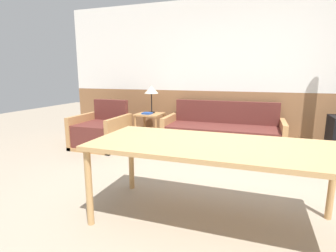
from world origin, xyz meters
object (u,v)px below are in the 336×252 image
object	(u,v)px
armchair	(101,133)
table_lamp	(151,90)
side_table	(150,119)
couch	(222,136)
dining_table	(214,150)

from	to	relation	value
armchair	table_lamp	size ratio (longest dim) A/B	1.65
side_table	table_lamp	world-z (taller)	table_lamp
couch	side_table	bearing A→B (deg)	178.29
couch	table_lamp	bearing A→B (deg)	174.83
side_table	armchair	bearing A→B (deg)	-142.59
couch	dining_table	distance (m)	2.42
couch	armchair	distance (m)	2.21
armchair	table_lamp	xyz separation A→B (m)	(0.74, 0.65, 0.76)
side_table	table_lamp	bearing A→B (deg)	86.70
couch	table_lamp	distance (m)	1.60
armchair	dining_table	size ratio (longest dim) A/B	0.40
armchair	table_lamp	distance (m)	1.24
table_lamp	dining_table	size ratio (longest dim) A/B	0.24
armchair	side_table	world-z (taller)	armchair
side_table	dining_table	world-z (taller)	dining_table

